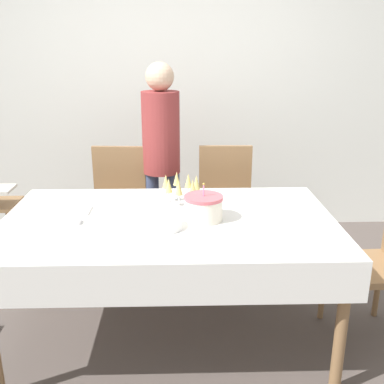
{
  "coord_description": "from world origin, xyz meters",
  "views": [
    {
      "loc": [
        0.07,
        -2.32,
        1.68
      ],
      "look_at": [
        0.13,
        0.1,
        0.89
      ],
      "focal_mm": 42.0,
      "sensor_mm": 36.0,
      "label": 1
    }
  ],
  "objects": [
    {
      "name": "dining_chair_right_end",
      "position": [
        1.24,
        0.0,
        0.53
      ],
      "size": [
        0.44,
        0.44,
        0.96
      ],
      "color": "olive",
      "rests_on": "ground_plane"
    },
    {
      "name": "birthday_cake",
      "position": [
        0.19,
        -0.02,
        0.84
      ],
      "size": [
        0.21,
        0.21,
        0.21
      ],
      "color": "silver",
      "rests_on": "dining_table"
    },
    {
      "name": "cake_knife",
      "position": [
        0.26,
        -0.23,
        0.77
      ],
      "size": [
        0.3,
        0.04,
        0.0
      ],
      "color": "silver",
      "rests_on": "dining_table"
    },
    {
      "name": "fork_pile",
      "position": [
        -0.55,
        -0.05,
        0.78
      ],
      "size": [
        0.17,
        0.07,
        0.02
      ],
      "color": "silver",
      "rests_on": "dining_table"
    },
    {
      "name": "plate_stack_main",
      "position": [
        -0.04,
        -0.12,
        0.79
      ],
      "size": [
        0.23,
        0.23,
        0.04
      ],
      "color": "white",
      "rests_on": "dining_table"
    },
    {
      "name": "person_standing",
      "position": [
        -0.07,
        0.98,
        0.94
      ],
      "size": [
        0.28,
        0.28,
        1.57
      ],
      "color": "#3F4C72",
      "rests_on": "ground_plane"
    },
    {
      "name": "dining_table",
      "position": [
        0.0,
        0.0,
        0.67
      ],
      "size": [
        1.84,
        1.09,
        0.77
      ],
      "color": "white",
      "rests_on": "ground_plane"
    },
    {
      "name": "champagne_tray",
      "position": [
        0.07,
        0.22,
        0.86
      ],
      "size": [
        0.28,
        0.28,
        0.18
      ],
      "color": "silver",
      "rests_on": "dining_table"
    },
    {
      "name": "napkin_pile",
      "position": [
        -0.53,
        0.12,
        0.77
      ],
      "size": [
        0.15,
        0.15,
        0.01
      ],
      "color": "white",
      "rests_on": "dining_table"
    },
    {
      "name": "dining_chair_far_right",
      "position": [
        0.41,
        0.87,
        0.53
      ],
      "size": [
        0.43,
        0.43,
        0.96
      ],
      "color": "olive",
      "rests_on": "ground_plane"
    },
    {
      "name": "wall_back",
      "position": [
        0.0,
        1.82,
        1.35
      ],
      "size": [
        8.0,
        0.05,
        2.7
      ],
      "color": "silver",
      "rests_on": "ground_plane"
    },
    {
      "name": "ground_plane",
      "position": [
        0.0,
        0.0,
        0.0
      ],
      "size": [
        12.0,
        12.0,
        0.0
      ],
      "primitive_type": "plane",
      "color": "#564C47"
    },
    {
      "name": "dining_chair_far_left",
      "position": [
        -0.4,
        0.86,
        0.53
      ],
      "size": [
        0.45,
        0.45,
        0.96
      ],
      "color": "olive",
      "rests_on": "ground_plane"
    }
  ]
}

